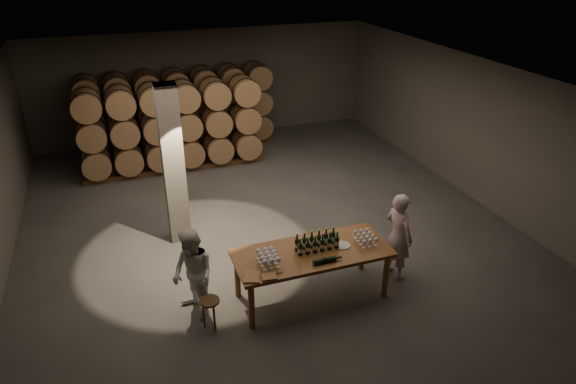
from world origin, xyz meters
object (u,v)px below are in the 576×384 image
object	(u,v)px
plate	(342,245)
person_woman	(193,274)
tasting_table	(312,257)
bottle_cluster	(317,243)
person_man	(398,236)
stool	(210,305)
notebook_near	(269,277)

from	to	relation	value
plate	person_woman	xyz separation A→B (m)	(-2.49, 0.21, -0.13)
tasting_table	bottle_cluster	xyz separation A→B (m)	(0.10, 0.04, 0.22)
tasting_table	person_man	size ratio (longest dim) A/B	1.58
tasting_table	person_man	xyz separation A→B (m)	(1.67, 0.05, 0.03)
tasting_table	person_man	distance (m)	1.67
plate	stool	distance (m)	2.39
person_woman	plate	bearing A→B (deg)	63.80
notebook_near	stool	size ratio (longest dim) A/B	0.43
person_man	bottle_cluster	bearing A→B (deg)	75.79
notebook_near	stool	xyz separation A→B (m)	(-0.89, 0.24, -0.48)
stool	person_man	bearing A→B (deg)	4.30
bottle_cluster	notebook_near	bearing A→B (deg)	-154.07
tasting_table	notebook_near	distance (m)	1.01
plate	person_man	xyz separation A→B (m)	(1.12, 0.06, -0.09)
person_man	person_woman	size ratio (longest dim) A/B	1.06
notebook_near	plate	bearing A→B (deg)	22.91
tasting_table	notebook_near	size ratio (longest dim) A/B	11.34
plate	person_woman	size ratio (longest dim) A/B	0.17
bottle_cluster	stool	xyz separation A→B (m)	(-1.89, -0.24, -0.58)
person_man	tasting_table	bearing A→B (deg)	77.02
person_man	person_woman	bearing A→B (deg)	72.86
plate	person_woman	world-z (taller)	person_woman
bottle_cluster	stool	bearing A→B (deg)	-172.71
bottle_cluster	plate	bearing A→B (deg)	-6.00
tasting_table	stool	distance (m)	1.84
bottle_cluster	tasting_table	bearing A→B (deg)	-159.67
tasting_table	stool	size ratio (longest dim) A/B	4.90
notebook_near	person_woman	distance (m)	1.24
plate	person_man	size ratio (longest dim) A/B	0.16
notebook_near	stool	world-z (taller)	notebook_near
person_man	stool	bearing A→B (deg)	79.43
bottle_cluster	person_woman	world-z (taller)	person_woman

